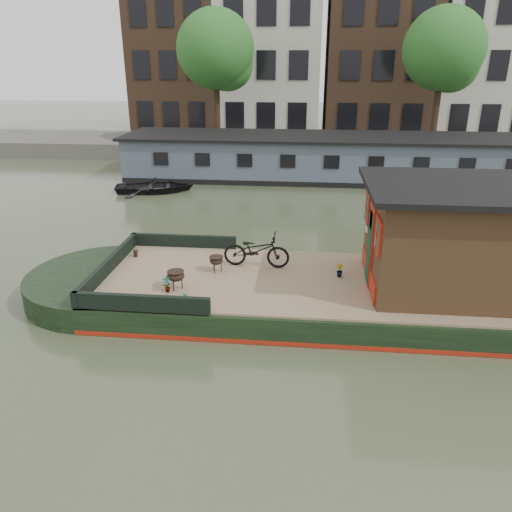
# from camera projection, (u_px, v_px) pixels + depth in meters

# --- Properties ---
(ground) EXTENTS (120.00, 120.00, 0.00)m
(ground) POSITION_uv_depth(u_px,v_px,m) (347.00, 306.00, 12.14)
(ground) COLOR #333E27
(ground) RESTS_ON ground
(houseboat_hull) EXTENTS (14.01, 4.02, 0.60)m
(houseboat_hull) POSITION_uv_depth(u_px,v_px,m) (293.00, 293.00, 12.17)
(houseboat_hull) COLOR black
(houseboat_hull) RESTS_ON ground
(houseboat_deck) EXTENTS (11.80, 3.80, 0.05)m
(houseboat_deck) POSITION_uv_depth(u_px,v_px,m) (349.00, 282.00, 11.91)
(houseboat_deck) COLOR #907459
(houseboat_deck) RESTS_ON houseboat_hull
(bow_bulwark) EXTENTS (3.00, 4.00, 0.35)m
(bow_bulwark) POSITION_uv_depth(u_px,v_px,m) (142.00, 266.00, 12.32)
(bow_bulwark) COLOR black
(bow_bulwark) RESTS_ON houseboat_deck
(cabin) EXTENTS (4.00, 3.50, 2.42)m
(cabin) POSITION_uv_depth(u_px,v_px,m) (451.00, 236.00, 11.24)
(cabin) COLOR #332414
(cabin) RESTS_ON houseboat_deck
(bicycle) EXTENTS (1.71, 0.68, 0.88)m
(bicycle) POSITION_uv_depth(u_px,v_px,m) (256.00, 250.00, 12.62)
(bicycle) COLOR black
(bicycle) RESTS_ON houseboat_deck
(potted_plant_a) EXTENTS (0.25, 0.22, 0.39)m
(potted_plant_a) POSITION_uv_depth(u_px,v_px,m) (167.00, 284.00, 11.30)
(potted_plant_a) COLOR brown
(potted_plant_a) RESTS_ON houseboat_deck
(potted_plant_b) EXTENTS (0.20, 0.22, 0.33)m
(potted_plant_b) POSITION_uv_depth(u_px,v_px,m) (339.00, 270.00, 12.12)
(potted_plant_b) COLOR brown
(potted_plant_b) RESTS_ON houseboat_deck
(potted_plant_e) EXTENTS (0.18, 0.21, 0.34)m
(potted_plant_e) POSITION_uv_depth(u_px,v_px,m) (185.00, 300.00, 10.61)
(potted_plant_e) COLOR #9C5C2E
(potted_plant_e) RESTS_ON houseboat_deck
(brazier_front) EXTENTS (0.53, 0.53, 0.45)m
(brazier_front) POSITION_uv_depth(u_px,v_px,m) (176.00, 280.00, 11.45)
(brazier_front) COLOR black
(brazier_front) RESTS_ON houseboat_deck
(brazier_rear) EXTENTS (0.47, 0.47, 0.41)m
(brazier_rear) POSITION_uv_depth(u_px,v_px,m) (216.00, 264.00, 12.39)
(brazier_rear) COLOR black
(brazier_rear) RESTS_ON houseboat_deck
(bollard_port) EXTENTS (0.15, 0.15, 0.17)m
(bollard_port) POSITION_uv_depth(u_px,v_px,m) (136.00, 254.00, 13.37)
(bollard_port) COLOR black
(bollard_port) RESTS_ON houseboat_deck
(bollard_stbd) EXTENTS (0.17, 0.17, 0.20)m
(bollard_stbd) POSITION_uv_depth(u_px,v_px,m) (94.00, 299.00, 10.83)
(bollard_stbd) COLOR black
(bollard_stbd) RESTS_ON houseboat_deck
(dinghy) EXTENTS (3.94, 3.19, 0.72)m
(dinghy) POSITION_uv_depth(u_px,v_px,m) (155.00, 184.00, 22.44)
(dinghy) COLOR black
(dinghy) RESTS_ON ground
(far_houseboat) EXTENTS (20.40, 4.40, 2.11)m
(far_houseboat) POSITION_uv_depth(u_px,v_px,m) (330.00, 159.00, 24.73)
(far_houseboat) COLOR #485160
(far_houseboat) RESTS_ON ground
(quay) EXTENTS (60.00, 6.00, 0.90)m
(quay) POSITION_uv_depth(u_px,v_px,m) (326.00, 148.00, 30.93)
(quay) COLOR #47443F
(quay) RESTS_ON ground
(townhouse_row) EXTENTS (27.25, 8.00, 16.50)m
(townhouse_row) POSITION_uv_depth(u_px,v_px,m) (331.00, 23.00, 34.64)
(townhouse_row) COLOR brown
(townhouse_row) RESTS_ON ground
(tree_left) EXTENTS (4.40, 4.40, 7.40)m
(tree_left) POSITION_uv_depth(u_px,v_px,m) (218.00, 53.00, 28.21)
(tree_left) COLOR #332316
(tree_left) RESTS_ON quay
(tree_right) EXTENTS (4.40, 4.40, 7.40)m
(tree_right) POSITION_uv_depth(u_px,v_px,m) (446.00, 53.00, 27.02)
(tree_right) COLOR #332316
(tree_right) RESTS_ON quay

